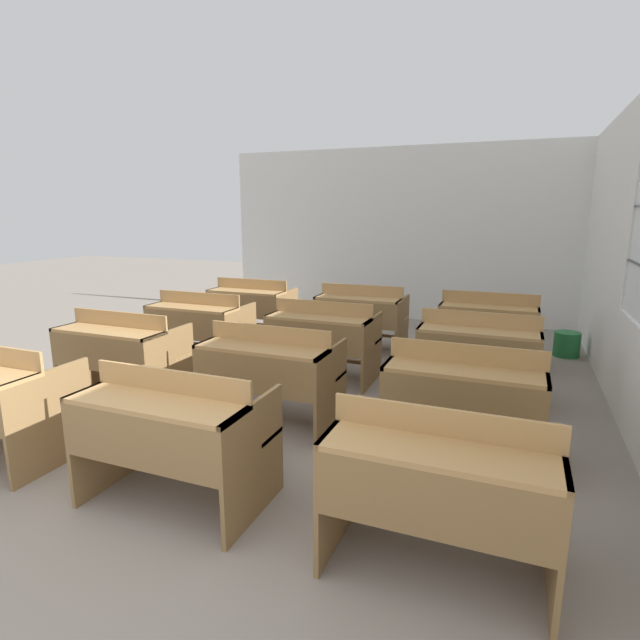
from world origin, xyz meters
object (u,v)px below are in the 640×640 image
bench_front_right (440,483)px  bench_back_left (252,306)px  bench_second_left (121,352)px  bench_back_center (361,315)px  bench_third_center (323,337)px  bench_front_center (173,431)px  bench_back_right (488,325)px  wastepaper_bin (567,344)px  bench_second_right (464,396)px  bench_third_right (478,352)px  bench_second_center (270,371)px  bench_third_left (200,325)px

bench_front_right → bench_back_left: size_ratio=1.00×
bench_second_left → bench_back_center: (1.63, 2.59, 0.00)m
bench_front_right → bench_third_center: size_ratio=1.00×
bench_front_right → bench_front_center: bearing=180.0°
bench_back_right → wastepaper_bin: bearing=36.7°
bench_back_right → bench_second_left: bearing=-141.5°
bench_second_right → bench_front_center: bearing=-141.2°
bench_front_right → bench_second_left: bearing=158.3°
bench_back_right → bench_back_center: bearing=179.3°
bench_third_center → bench_back_left: 2.07m
bench_third_right → bench_front_right: bearing=-89.5°
bench_second_right → wastepaper_bin: bench_second_right is taller
bench_second_left → bench_second_center: 1.62m
bench_second_right → bench_back_left: 4.13m
bench_third_center → bench_back_left: same height
bench_front_right → bench_third_left: bearing=141.6°
bench_third_left → wastepaper_bin: bench_third_left is taller
bench_front_center → bench_back_center: 3.88m
bench_front_center → bench_third_center: (-0.02, 2.57, 0.00)m
bench_second_right → bench_back_left: (-3.23, 2.57, 0.00)m
bench_second_left → bench_second_right: bearing=-0.0°
bench_front_center → bench_third_center: 2.57m
bench_second_right → bench_third_right: (-0.00, 1.28, 0.00)m
bench_third_right → bench_back_center: bearing=140.5°
bench_second_left → bench_back_left: 2.57m
bench_back_right → bench_front_center: bearing=-112.7°
bench_second_center → bench_back_center: size_ratio=1.00×
bench_back_center → wastepaper_bin: bench_back_center is taller
bench_front_right → bench_second_center: (-1.62, 1.29, 0.00)m
bench_front_right → bench_third_center: bearing=122.6°
bench_second_right → bench_third_left: size_ratio=1.00×
bench_front_center → wastepaper_bin: (2.55, 4.56, -0.32)m
bench_back_right → bench_front_right: bearing=-89.8°
bench_back_center → bench_back_left: bearing=-179.3°
bench_second_center → wastepaper_bin: 4.16m
bench_back_left → bench_back_right: 3.24m
bench_third_left → bench_back_right: (3.22, 1.30, 0.00)m
bench_third_right → bench_front_center: bearing=-122.0°
bench_third_center → bench_back_center: (0.03, 1.31, 0.00)m
bench_third_center → bench_back_right: same height
bench_third_left → bench_back_center: 2.09m
bench_back_center → bench_back_right: 1.60m
bench_third_center → bench_front_center: bearing=-89.7°
bench_third_left → bench_front_center: bearing=-57.9°
bench_back_center → bench_second_center: bearing=-90.2°
bench_third_left → bench_second_center: bearing=-38.2°
bench_back_center → bench_second_left: bearing=-122.3°
bench_front_center → bench_second_center: size_ratio=1.00×
bench_second_left → bench_third_right: size_ratio=1.00×
bench_second_center → bench_back_center: (0.01, 2.59, 0.00)m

